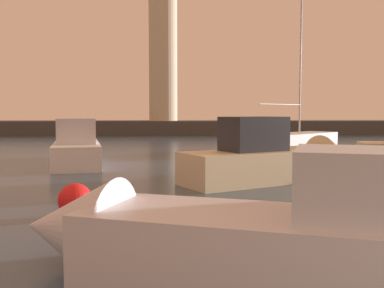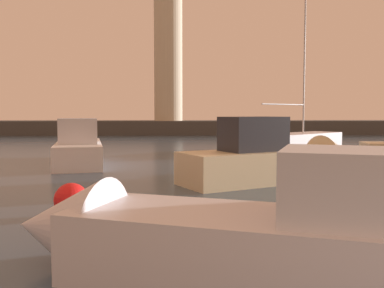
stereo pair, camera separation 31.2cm
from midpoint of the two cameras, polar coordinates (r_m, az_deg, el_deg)
name	(u,v)px [view 2 (the right image)]	position (r m, az deg, el deg)	size (l,w,h in m)	color
ground_plane	(201,155)	(27.85, 1.49, -1.44)	(220.00, 220.00, 0.00)	#384C60
breakwater	(188,127)	(54.36, -0.43, 2.20)	(83.51, 6.34, 1.72)	#423F3D
lighthouse	(168,47)	(54.91, -3.00, 12.74)	(3.51, 3.51, 19.42)	beige
motorboat_0	(285,160)	(17.91, 12.74, -2.02)	(8.56, 5.68, 2.95)	beige
motorboat_1	(79,147)	(24.37, -14.34, -0.44)	(3.79, 8.64, 2.88)	white
motorboat_6	(216,237)	(7.06, 4.51, -12.15)	(8.10, 4.61, 2.53)	silver
sailboat_moored	(296,141)	(31.95, 13.87, 0.34)	(8.34, 7.68, 12.71)	silver
mooring_buoy	(71,200)	(11.74, -14.94, -7.15)	(0.89, 0.89, 0.89)	red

